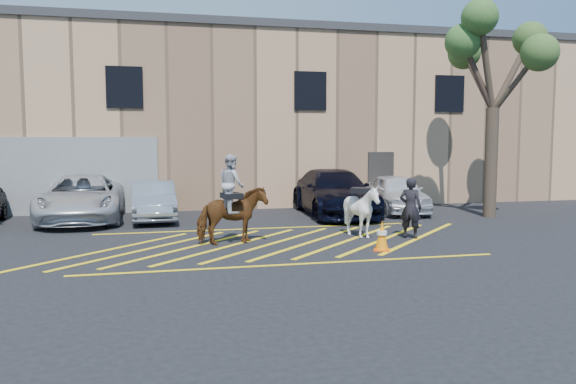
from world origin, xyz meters
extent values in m
plane|color=black|center=(0.00, 0.00, 0.00)|extent=(90.00, 90.00, 0.00)
imported|color=silver|center=(-5.35, 5.16, 0.76)|extent=(2.61, 5.52, 1.52)
imported|color=#959CA3|center=(-3.05, 4.89, 0.65)|extent=(1.52, 4.01, 1.31)
imported|color=black|center=(3.28, 4.71, 0.81)|extent=(2.53, 5.68, 1.62)
imported|color=white|center=(5.80, 4.90, 0.71)|extent=(2.23, 4.36, 1.42)
imported|color=black|center=(3.86, -0.35, 0.84)|extent=(0.73, 0.70, 1.69)
cube|color=tan|center=(0.00, 12.00, 3.50)|extent=(32.00, 10.00, 7.00)
cube|color=#2D2D30|center=(0.00, 12.00, 7.15)|extent=(32.20, 10.20, 0.30)
cube|color=black|center=(-4.00, 6.96, 4.60)|extent=(1.30, 0.08, 1.50)
cube|color=black|center=(3.00, 6.96, 4.60)|extent=(1.30, 0.08, 1.50)
cube|color=black|center=(9.00, 6.96, 4.60)|extent=(1.30, 0.08, 1.50)
cube|color=#38332D|center=(6.00, 6.96, 1.10)|extent=(1.10, 0.08, 2.20)
cube|color=yellow|center=(-4.20, -0.30, 0.01)|extent=(4.20, 4.20, 0.01)
cube|color=yellow|center=(-3.15, -0.30, 0.01)|extent=(4.20, 4.20, 0.01)
cube|color=yellow|center=(-2.10, -0.30, 0.01)|extent=(4.20, 4.20, 0.01)
cube|color=yellow|center=(-1.05, -0.30, 0.01)|extent=(4.20, 4.20, 0.01)
cube|color=yellow|center=(0.00, -0.30, 0.01)|extent=(4.20, 4.20, 0.01)
cube|color=yellow|center=(1.05, -0.30, 0.01)|extent=(4.20, 4.20, 0.01)
cube|color=yellow|center=(2.10, -0.30, 0.01)|extent=(4.20, 4.20, 0.01)
cube|color=yellow|center=(3.15, -0.30, 0.01)|extent=(4.20, 4.20, 0.01)
cube|color=yellow|center=(4.20, -0.30, 0.01)|extent=(4.20, 4.20, 0.01)
cube|color=yellow|center=(0.00, 2.20, 0.01)|extent=(9.50, 0.12, 0.01)
cube|color=yellow|center=(0.00, -2.80, 0.01)|extent=(9.50, 0.12, 0.01)
imported|color=#5B3215|center=(-1.04, -0.12, 0.75)|extent=(1.90, 1.15, 1.50)
imported|color=#A9AAB4|center=(-1.04, -0.12, 1.58)|extent=(0.72, 0.84, 1.52)
cube|color=black|center=(-1.04, -0.12, 1.27)|extent=(0.56, 0.64, 0.14)
imported|color=white|center=(2.59, 0.06, 0.74)|extent=(1.71, 1.76, 1.48)
cube|color=black|center=(2.59, 0.06, 1.32)|extent=(0.72, 0.68, 0.14)
cube|color=#DE4409|center=(2.43, -1.79, 0.01)|extent=(0.50, 0.50, 0.03)
cone|color=orange|center=(2.43, -1.79, 0.38)|extent=(0.32, 0.32, 0.70)
cylinder|color=silver|center=(2.43, -1.79, 0.44)|extent=(0.25, 0.25, 0.10)
cylinder|color=#423328|center=(8.45, 2.97, 1.90)|extent=(0.44, 0.44, 3.80)
cylinder|color=#47372B|center=(9.23, 3.11, 4.97)|extent=(1.76, 0.51, 2.68)
cylinder|color=#4C3A2E|center=(8.37, 3.83, 4.80)|extent=(0.33, 1.88, 2.34)
cylinder|color=#47332B|center=(7.84, 2.97, 4.85)|extent=(1.40, 0.20, 2.39)
cylinder|color=#46392A|center=(8.79, 2.24, 4.59)|extent=(0.78, 1.62, 1.96)
cylinder|color=#4D3E2F|center=(7.97, 2.70, 5.20)|extent=(1.16, 0.77, 3.11)
sphere|color=#456029|center=(10.01, 3.25, 6.24)|extent=(1.20, 1.20, 1.20)
sphere|color=#3F6E2F|center=(8.30, 4.69, 5.91)|extent=(1.20, 1.20, 1.20)
sphere|color=#3E6B2E|center=(7.23, 2.97, 6.00)|extent=(1.20, 1.20, 1.20)
sphere|color=#43652B|center=(9.13, 1.51, 5.48)|extent=(1.20, 1.20, 1.20)
sphere|color=#417130|center=(7.50, 2.42, 6.71)|extent=(1.20, 1.20, 1.20)
camera|label=1|loc=(-2.89, -14.47, 2.73)|focal=35.00mm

